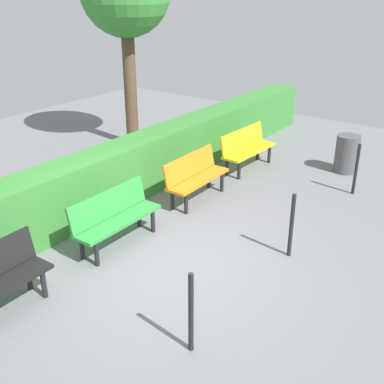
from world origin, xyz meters
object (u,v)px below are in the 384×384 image
object	(u,v)px
bench_orange	(195,175)
bench_green	(115,216)
bench_yellow	(247,147)
trash_bin	(347,154)

from	to	relation	value
bench_orange	bench_green	xyz separation A→B (m)	(2.05, -0.02, 0.00)
bench_yellow	trash_bin	bearing A→B (deg)	122.86
bench_yellow	trash_bin	xyz separation A→B (m)	(-1.09, 1.82, -0.08)
bench_orange	bench_green	world-z (taller)	same
bench_orange	bench_green	distance (m)	2.05
bench_orange	trash_bin	world-z (taller)	bench_orange
trash_bin	bench_green	bearing A→B (deg)	-19.36
bench_yellow	bench_orange	size ratio (longest dim) A/B	1.04
bench_yellow	bench_green	size ratio (longest dim) A/B	1.00
bench_green	trash_bin	distance (m)	5.39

